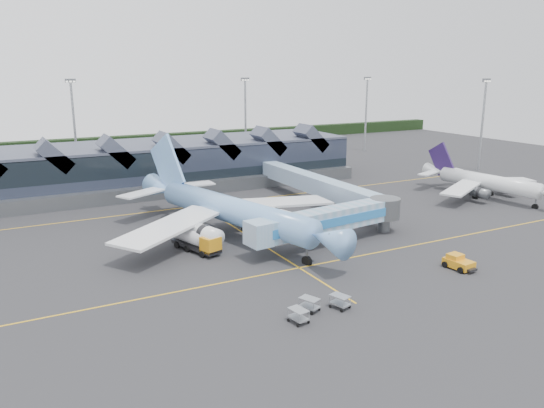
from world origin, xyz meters
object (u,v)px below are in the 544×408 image
regional_jet (484,181)px  pushback_tug (458,262)px  jet_bridge (337,219)px  main_airliner (227,209)px  fuel_truck (195,239)px

regional_jet → pushback_tug: bearing=-149.2°
jet_bridge → main_airliner: bearing=134.5°
regional_jet → pushback_tug: 43.05m
jet_bridge → pushback_tug: 17.81m
main_airliner → fuel_truck: (-6.69, -4.04, -2.53)m
fuel_truck → pushback_tug: size_ratio=2.16×
regional_jet → jet_bridge: bearing=-172.8°
main_airliner → regional_jet: bearing=-14.9°
fuel_truck → pushback_tug: fuel_truck is taller
main_airliner → regional_jet: 54.61m
pushback_tug → regional_jet: bearing=31.7°
main_airliner → fuel_truck: main_airliner is taller
regional_jet → jet_bridge: (-41.80, -10.14, 0.40)m
jet_bridge → fuel_truck: jet_bridge is taller
regional_jet → fuel_truck: (-61.29, -3.90, -1.47)m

